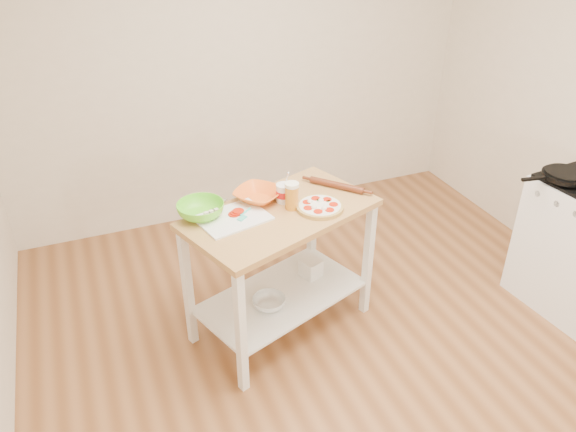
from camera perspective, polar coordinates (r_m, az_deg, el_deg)
The scene contains 14 objects.
room_shell at distance 2.82m, azimuth 9.65°, elevation 3.82°, with size 4.04×4.54×2.74m.
prep_island at distance 3.52m, azimuth -0.73°, elevation -3.04°, with size 1.31×0.99×0.90m.
skillet at distance 4.06m, azimuth 26.21°, elevation 3.72°, with size 0.45×0.29×0.03m.
pizza at distance 3.41m, azimuth 3.24°, elevation 0.97°, with size 0.29×0.29×0.05m.
cutting_board at distance 3.32m, azimuth -5.71°, elevation -0.15°, with size 0.46×0.38×0.04m.
spatula at distance 3.33m, azimuth -4.51°, elevation 0.13°, with size 0.12×0.13×0.01m.
knife at distance 3.38m, azimuth -7.71°, elevation 0.45°, with size 0.20×0.21×0.01m.
orange_bowl at distance 3.50m, azimuth -3.05°, elevation 2.13°, with size 0.28×0.28×0.07m, color orange.
green_bowl at distance 3.35m, azimuth -8.86°, elevation 0.60°, with size 0.28×0.28×0.09m, color #65D828.
beer_pint at distance 3.38m, azimuth 0.39°, elevation 2.07°, with size 0.09×0.09×0.17m.
yogurt_tub at distance 3.47m, azimuth -0.43°, elevation 2.37°, with size 0.10×0.10×0.21m.
rolling_pin at distance 3.65m, azimuth 4.97°, elevation 3.12°, with size 0.04×0.04×0.37m, color #632C16.
shelf_glass_bowl at distance 3.64m, azimuth -1.94°, elevation -8.76°, with size 0.21×0.21×0.07m, color silver.
shelf_bin at distance 3.89m, azimuth 2.35°, elevation -5.28°, with size 0.13×0.13×0.13m, color white.
Camera 1 is at (-1.37, -2.12, 2.61)m, focal length 35.00 mm.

